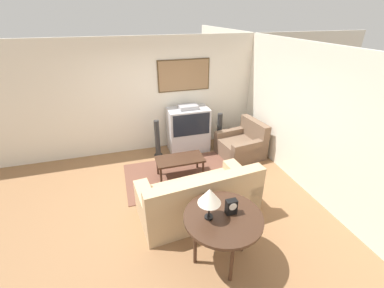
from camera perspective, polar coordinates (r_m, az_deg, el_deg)
The scene contains 13 objects.
ground_plane at distance 5.02m, azimuth -4.75°, elevation -11.64°, with size 12.00×12.00×0.00m, color #8E6642.
wall_back at distance 6.27m, azimuth -9.36°, elevation 10.42°, with size 12.00×0.10×2.70m.
wall_right at distance 5.41m, azimuth 23.12°, elevation 5.65°, with size 0.06×12.00×2.70m.
area_rug at distance 5.61m, azimuth -2.43°, elevation -6.75°, with size 2.35×1.46×0.01m.
tv at distance 6.34m, azimuth -0.81°, elevation 3.28°, with size 0.98×0.57×1.19m.
couch at distance 4.45m, azimuth 1.50°, elevation -12.16°, with size 2.05×1.16×0.94m.
armchair at distance 6.33m, azimuth 11.02°, elevation -0.19°, with size 1.05×1.05×0.85m.
coffee_table at distance 5.35m, azimuth -2.70°, elevation -3.67°, with size 0.99×0.50×0.45m.
console_table at distance 3.51m, azimuth 6.94°, elevation -16.54°, with size 1.04×1.04×0.81m.
table_lamp at distance 3.20m, azimuth 3.91°, elevation -11.53°, with size 0.29×0.29×0.46m.
mantel_clock at distance 3.45m, azimuth 8.72°, elevation -13.61°, with size 0.14×0.10×0.21m.
speaker_tower_left at distance 6.17m, azimuth -7.70°, elevation 0.99°, with size 0.21×0.21×0.92m.
speaker_tower_right at distance 6.56m, azimuth 6.10°, elevation 2.77°, with size 0.21×0.21×0.92m.
Camera 1 is at (-0.72, -3.83, 3.16)m, focal length 24.00 mm.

